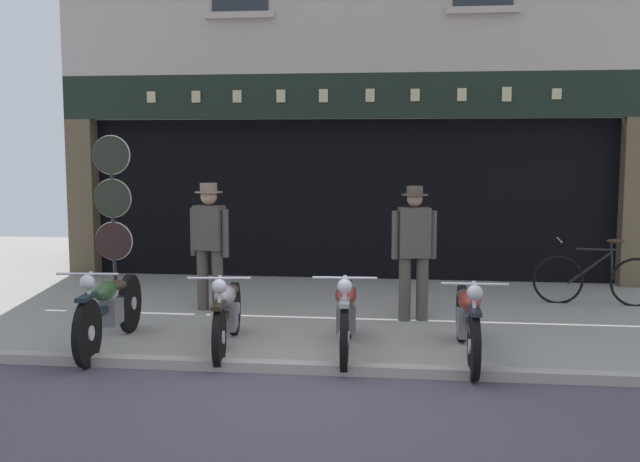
% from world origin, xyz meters
% --- Properties ---
extents(ground, '(21.34, 22.00, 0.18)m').
position_xyz_m(ground, '(0.00, -0.98, -0.04)').
color(ground, gray).
extents(shop_facade, '(9.64, 4.42, 6.69)m').
position_xyz_m(shop_facade, '(0.00, 6.98, 1.78)').
color(shop_facade, black).
rests_on(shop_facade, ground).
extents(motorcycle_left, '(0.62, 2.09, 0.93)m').
position_xyz_m(motorcycle_left, '(-2.19, 0.71, 0.44)').
color(motorcycle_left, black).
rests_on(motorcycle_left, ground).
extents(motorcycle_center_left, '(0.62, 1.93, 0.90)m').
position_xyz_m(motorcycle_center_left, '(-0.92, 0.79, 0.41)').
color(motorcycle_center_left, black).
rests_on(motorcycle_center_left, ground).
extents(motorcycle_center, '(0.62, 1.96, 0.92)m').
position_xyz_m(motorcycle_center, '(0.35, 0.79, 0.43)').
color(motorcycle_center, black).
rests_on(motorcycle_center, ground).
extents(motorcycle_center_right, '(0.62, 2.05, 0.91)m').
position_xyz_m(motorcycle_center_right, '(1.60, 0.74, 0.42)').
color(motorcycle_center_right, black).
rests_on(motorcycle_center_right, ground).
extents(salesman_left, '(0.55, 0.36, 1.69)m').
position_xyz_m(salesman_left, '(-1.61, 2.67, 0.94)').
color(salesman_left, '#47423D').
rests_on(salesman_left, ground).
extents(shopkeeper_center, '(0.55, 0.33, 1.68)m').
position_xyz_m(shopkeeper_center, '(1.06, 2.41, 0.92)').
color(shopkeeper_center, '#47423D').
rests_on(shopkeeper_center, ground).
extents(tyre_sign_pole, '(0.59, 0.06, 2.33)m').
position_xyz_m(tyre_sign_pole, '(-3.45, 3.95, 1.36)').
color(tyre_sign_pole, '#232328').
rests_on(tyre_sign_pole, ground).
extents(advert_board_near, '(0.81, 0.03, 0.88)m').
position_xyz_m(advert_board_near, '(1.28, 5.40, 1.81)').
color(advert_board_near, beige).
extents(leaning_bicycle, '(1.70, 0.50, 0.93)m').
position_xyz_m(leaning_bicycle, '(3.56, 3.65, 0.37)').
color(leaning_bicycle, black).
rests_on(leaning_bicycle, ground).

